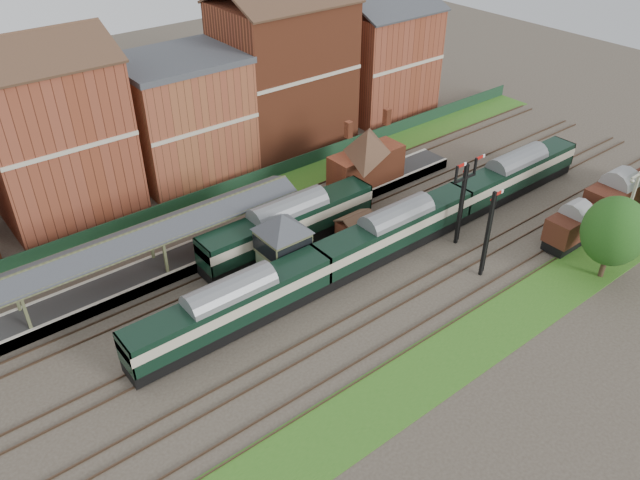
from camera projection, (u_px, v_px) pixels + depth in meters
ground at (336, 280)px, 51.96m from camera, size 160.00×160.00×0.00m
grass_back at (234, 203)px, 62.33m from camera, size 90.00×4.50×0.06m
grass_front at (444, 360)px, 44.15m from camera, size 90.00×5.00×0.06m
fence at (223, 189)px, 63.23m from camera, size 90.00×0.12×1.50m
platform at (223, 244)px, 55.43m from camera, size 55.00×3.40×1.00m
signal_box at (283, 244)px, 50.74m from camera, size 5.40×5.40×6.00m
brick_hut at (356, 231)px, 55.98m from camera, size 3.20×2.64×2.94m
station_building at (367, 156)px, 62.27m from camera, size 8.10×8.10×5.90m
canopy at (154, 229)px, 50.05m from camera, size 26.00×3.89×4.08m
semaphore_bracket at (462, 198)px, 53.96m from camera, size 3.60×0.25×8.18m
semaphore_siding at (488, 233)px, 50.27m from camera, size 1.23×0.25×8.00m
yard_lamp at (631, 202)px, 54.65m from camera, size 2.60×0.22×7.00m
town_backdrop at (181, 110)px, 64.19m from camera, size 69.00×10.00×16.00m
dmu_train at (396, 230)px, 54.15m from camera, size 50.07×2.64×3.85m
platform_railcar at (289, 224)px, 54.84m from camera, size 17.31×2.73×3.99m
goods_van_a at (573, 226)px, 55.24m from camera, size 5.56×2.41×3.38m
goods_van_b at (615, 199)px, 58.53m from camera, size 6.77×2.93×4.11m
tree_far at (614, 231)px, 49.85m from camera, size 5.11×5.11×7.45m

